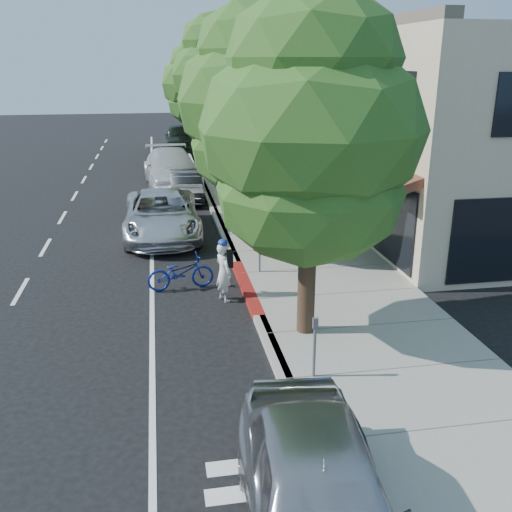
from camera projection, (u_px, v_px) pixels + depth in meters
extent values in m
plane|color=black|center=(252.00, 304.00, 14.95)|extent=(120.00, 120.00, 0.00)
cube|color=gray|center=(276.00, 219.00, 22.75)|extent=(4.60, 56.00, 0.15)
cube|color=#9E998E|center=(219.00, 222.00, 22.38)|extent=(0.30, 56.00, 0.15)
cube|color=maroon|center=(247.00, 288.00, 15.86)|extent=(0.32, 4.00, 0.15)
cube|color=beige|center=(367.00, 109.00, 32.15)|extent=(10.00, 36.00, 7.00)
cylinder|color=black|center=(307.00, 282.00, 12.80)|extent=(0.40, 0.40, 2.67)
ellipsoid|color=#264B16|center=(309.00, 191.00, 12.12)|extent=(4.06, 4.06, 3.25)
ellipsoid|color=#264B16|center=(311.00, 128.00, 11.70)|extent=(4.77, 4.77, 3.82)
ellipsoid|color=#264B16|center=(314.00, 58.00, 11.25)|extent=(3.58, 3.58, 2.86)
cylinder|color=black|center=(259.00, 213.00, 18.37)|extent=(0.40, 0.40, 2.79)
ellipsoid|color=#264B16|center=(259.00, 145.00, 17.66)|extent=(4.37, 4.37, 3.50)
ellipsoid|color=#264B16|center=(260.00, 100.00, 17.22)|extent=(5.14, 5.14, 4.11)
ellipsoid|color=#264B16|center=(260.00, 49.00, 16.76)|extent=(3.85, 3.85, 3.08)
cylinder|color=black|center=(234.00, 181.00, 24.01)|extent=(0.40, 0.40, 2.54)
ellipsoid|color=#264B16|center=(234.00, 133.00, 23.36)|extent=(3.20, 3.20, 2.56)
ellipsoid|color=#264B16|center=(233.00, 102.00, 22.96)|extent=(3.76, 3.76, 3.01)
ellipsoid|color=#264B16|center=(233.00, 68.00, 22.54)|extent=(2.82, 2.82, 2.26)
cylinder|color=black|center=(218.00, 153.00, 29.51)|extent=(0.40, 0.40, 3.06)
ellipsoid|color=#264B16|center=(217.00, 105.00, 28.73)|extent=(3.92, 3.92, 3.13)
ellipsoid|color=#264B16|center=(217.00, 75.00, 28.25)|extent=(4.61, 4.61, 3.68)
ellipsoid|color=#264B16|center=(216.00, 41.00, 27.74)|extent=(3.45, 3.45, 2.76)
cylinder|color=black|center=(208.00, 140.00, 35.13)|extent=(0.40, 0.40, 2.91)
ellipsoid|color=#264B16|center=(207.00, 102.00, 34.39)|extent=(3.53, 3.53, 2.83)
ellipsoid|color=#264B16|center=(206.00, 77.00, 33.93)|extent=(4.16, 4.16, 3.32)
ellipsoid|color=#264B16|center=(205.00, 51.00, 33.45)|extent=(3.12, 3.12, 2.49)
cylinder|color=black|center=(200.00, 131.00, 40.77)|extent=(0.40, 0.40, 2.60)
ellipsoid|color=#264B16|center=(199.00, 102.00, 40.11)|extent=(4.51, 4.51, 3.61)
ellipsoid|color=#264B16|center=(199.00, 83.00, 39.70)|extent=(5.30, 5.30, 4.24)
ellipsoid|color=#264B16|center=(198.00, 63.00, 39.27)|extent=(3.98, 3.98, 3.18)
imported|color=silver|center=(224.00, 272.00, 14.97)|extent=(0.59, 0.69, 1.59)
imported|color=navy|center=(181.00, 272.00, 15.82)|extent=(1.92, 0.87, 0.97)
imported|color=silver|center=(162.00, 215.00, 20.58)|extent=(2.65, 5.74, 1.59)
imported|color=black|center=(186.00, 186.00, 26.01)|extent=(1.45, 4.05, 1.33)
imported|color=silver|center=(172.00, 169.00, 28.65)|extent=(3.00, 6.50, 1.84)
imported|color=black|center=(181.00, 137.00, 40.67)|extent=(2.35, 5.50, 1.85)
imported|color=#ABABB0|center=(319.00, 501.00, 7.14)|extent=(2.38, 4.99, 1.65)
imported|color=black|center=(289.00, 205.00, 21.24)|extent=(0.99, 0.92, 1.64)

